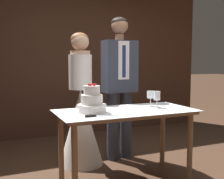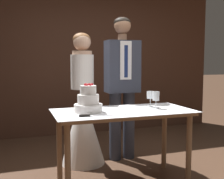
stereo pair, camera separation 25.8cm
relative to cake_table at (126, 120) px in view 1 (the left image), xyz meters
name	(u,v)px [view 1 (the left image)]	position (x,y,z in m)	size (l,w,h in m)	color
wall_back	(74,53)	(0.10, 2.24, 0.74)	(4.97, 0.12, 2.83)	#472B1E
cake_table	(126,120)	(0.00, 0.00, 0.00)	(1.42, 0.68, 0.77)	#8E6B4C
tiered_cake	(92,102)	(-0.36, 0.02, 0.20)	(0.28, 0.28, 0.28)	white
cake_knife	(100,116)	(-0.36, -0.20, 0.11)	(0.45, 0.05, 0.02)	silver
wine_glass_near	(151,95)	(0.36, 0.12, 0.22)	(0.08, 0.08, 0.17)	silver
wine_glass_middle	(157,96)	(0.37, 0.00, 0.23)	(0.07, 0.07, 0.18)	silver
bride	(81,117)	(-0.26, 0.72, -0.08)	(0.54, 0.54, 1.61)	white
groom	(119,80)	(0.26, 0.72, 0.36)	(0.42, 0.25, 1.82)	#333847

